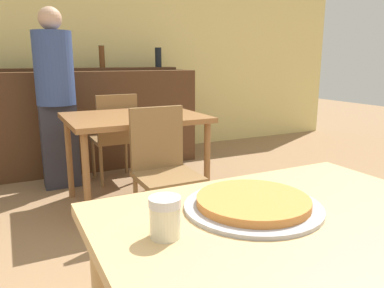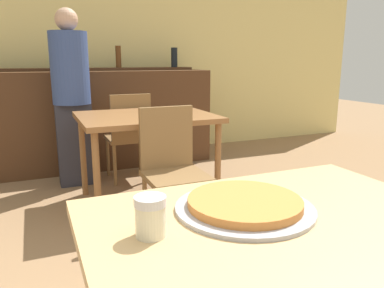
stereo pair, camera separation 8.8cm
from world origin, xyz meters
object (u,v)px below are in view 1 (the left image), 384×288
chair_far_side_front (163,163)px  cheese_shaker (165,217)px  chair_far_side_back (115,133)px  pizza_tray (253,203)px  person_standing (56,94)px

chair_far_side_front → cheese_shaker: 1.62m
chair_far_side_front → cheese_shaker: bearing=-111.8°
chair_far_side_front → chair_far_side_back: bearing=90.0°
pizza_tray → chair_far_side_front: bearing=78.5°
chair_far_side_front → chair_far_side_back: (-0.00, 1.20, 0.00)m
chair_far_side_back → pizza_tray: 2.66m
chair_far_side_front → cheese_shaker: size_ratio=8.32×
pizza_tray → person_standing: 2.75m
pizza_tray → cheese_shaker: size_ratio=3.92×
cheese_shaker → person_standing: (0.09, 2.79, 0.08)m
chair_far_side_back → pizza_tray: (-0.29, -2.63, 0.27)m
chair_far_side_back → person_standing: (-0.50, 0.11, 0.38)m
chair_far_side_back → person_standing: bearing=-12.3°
chair_far_side_front → chair_far_side_back: 1.20m
person_standing → chair_far_side_front: bearing=-69.3°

